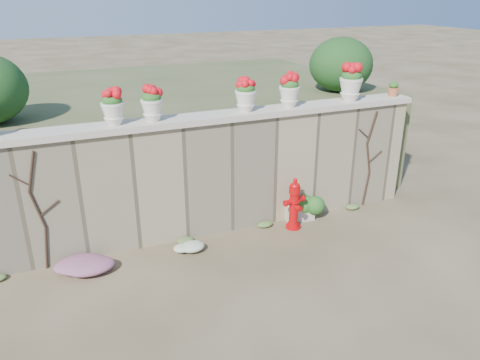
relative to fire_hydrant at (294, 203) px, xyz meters
name	(u,v)px	position (x,y,z in m)	size (l,w,h in m)	color
ground	(248,284)	(-1.46, -1.27, -0.48)	(80.00, 80.00, 0.00)	#4A3C25
stone_wall	(206,178)	(-1.46, 0.53, 0.52)	(8.00, 0.40, 2.00)	gray
wall_cap	(204,118)	(-1.46, 0.53, 1.57)	(8.10, 0.52, 0.10)	beige
raised_fill	(161,130)	(-1.46, 3.73, 0.52)	(9.00, 6.00, 2.00)	#384C23
back_shrub_right	(341,65)	(1.94, 1.73, 2.07)	(1.30, 1.30, 1.10)	#143814
vine_left	(38,210)	(-4.13, 0.31, 0.51)	(0.60, 0.04, 1.91)	black
vine_right	(369,158)	(1.77, 0.31, 0.51)	(0.60, 0.04, 1.91)	black
fire_hydrant	(294,203)	(0.00, 0.00, 0.00)	(0.42, 0.30, 0.96)	#BC070A
planter_box	(299,209)	(0.27, 0.28, -0.28)	(0.56, 0.38, 0.44)	beige
green_shrub	(310,204)	(0.44, 0.20, -0.17)	(0.66, 0.59, 0.62)	#1E5119
magenta_clump	(84,264)	(-3.62, -0.03, -0.35)	(1.01, 0.67, 0.27)	#B9259A
white_flowers	(186,249)	(-2.04, -0.14, -0.38)	(0.57, 0.46, 0.21)	white
urn_pot_1	(113,107)	(-2.88, 0.53, 1.89)	(0.35, 0.35, 0.54)	silver
urn_pot_2	(152,104)	(-2.29, 0.53, 1.88)	(0.34, 0.34, 0.54)	silver
urn_pot_3	(246,95)	(-0.72, 0.53, 1.89)	(0.36, 0.36, 0.56)	silver
urn_pot_4	(289,91)	(0.10, 0.53, 1.90)	(0.36, 0.36, 0.57)	silver
urn_pot_5	(351,83)	(1.36, 0.53, 1.94)	(0.42, 0.42, 0.66)	silver
terracotta_pot	(393,90)	(2.34, 0.53, 1.74)	(0.22, 0.22, 0.26)	#B75F38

